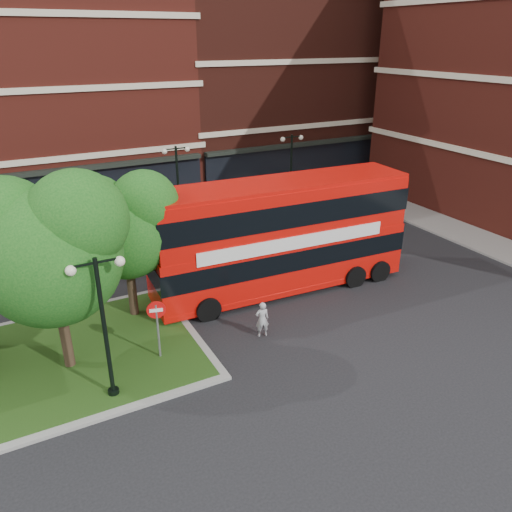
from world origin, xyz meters
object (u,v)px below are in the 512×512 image
bus (281,229)px  woman (262,319)px  car_white (279,193)px  car_silver (39,240)px

bus → woman: 4.77m
car_white → woman: bearing=148.3°
woman → car_silver: 14.95m
woman → bus: bearing=-117.8°
woman → car_silver: (-6.73, 13.35, -0.14)m
car_silver → car_white: size_ratio=0.94×
bus → car_white: bearing=62.9°
bus → woman: bus is taller
car_silver → car_white: car_white is taller
bus → woman: (-2.70, -3.25, -2.22)m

